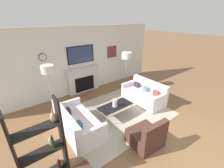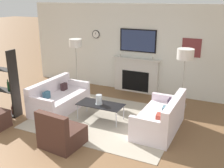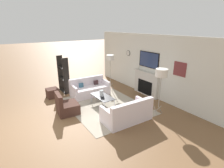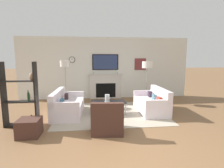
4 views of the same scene
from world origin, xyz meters
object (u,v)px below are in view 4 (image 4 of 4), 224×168
Objects in this scene: couch_left at (67,106)px; shelf_unit at (22,97)px; coffee_table at (108,102)px; floor_lamp_left at (65,65)px; ottoman at (29,128)px; hurricane_candle at (107,99)px; couch_right at (152,103)px; armchair at (107,122)px; floor_lamp_right at (147,65)px.

couch_left is 1.40m from shelf_unit.
coffee_table is 2.47m from shelf_unit.
ottoman is at bearing -99.06° from floor_lamp_left.
shelf_unit is at bearing -162.68° from hurricane_candle.
shelf_unit is at bearing -167.99° from couch_right.
couch_right reaches higher than couch_left.
couch_left is 1.51× the size of coffee_table.
couch_left is at bearing 66.70° from ottoman.
ottoman is (-0.44, -2.76, -1.35)m from floor_lamp_left.
couch_right is 2.22m from armchair.
coffee_table is 2.30× the size of ottoman.
couch_right is 0.97× the size of floor_lamp_right.
floor_lamp_right reaches higher than hurricane_candle.
shelf_unit reaches higher than hurricane_candle.
couch_right is (2.79, -0.00, 0.00)m from couch_left.
floor_lamp_left reaches higher than armchair.
coffee_table is 0.66× the size of shelf_unit.
floor_lamp_right is 3.43× the size of ottoman.
hurricane_candle is 2.40m from ottoman.
shelf_unit is at bearing -162.72° from coffee_table.
floor_lamp_left reaches higher than ottoman.
couch_left is 1.04× the size of couch_right.
shelf_unit is 3.48× the size of ottoman.
armchair is at bearing -63.78° from floor_lamp_left.
coffee_table and ottoman have the same top height.
shelf_unit is (-1.03, -0.81, 0.50)m from couch_left.
hurricane_candle is at bearing -42.50° from floor_lamp_left.
armchair reaches higher than hurricane_candle.
floor_lamp_right is (3.20, 0.00, -0.04)m from floor_lamp_left.
shelf_unit is (-2.18, 0.69, 0.51)m from armchair.
ottoman is at bearing -61.21° from shelf_unit.
shelf_unit reaches higher than ottoman.
armchair is at bearing -52.55° from couch_left.
coffee_table is 2.43m from floor_lamp_right.
couch_right is 3.34× the size of ottoman.
couch_left is at bearing 179.95° from couch_right.
coffee_table is at bearing 83.83° from armchair.
hurricane_candle is 2.26m from floor_lamp_left.
floor_lamp_right is at bearing 0.00° from floor_lamp_left.
floor_lamp_left is 3.10m from ottoman.
armchair is at bearing -94.82° from hurricane_candle.
floor_lamp_left is at bearing 80.94° from ottoman.
floor_lamp_right is (1.84, 2.76, 1.25)m from armchair.
couch_left is at bearing 175.60° from hurricane_candle.
shelf_unit is 0.97m from ottoman.
couch_left is at bearing -80.60° from floor_lamp_left.
ottoman is at bearing -113.30° from couch_left.
hurricane_candle is (0.12, 1.41, 0.25)m from armchair.
couch_right reaches higher than armchair.
armchair is at bearing 0.09° from ottoman.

